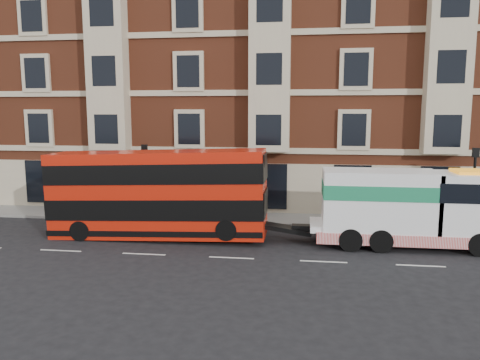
% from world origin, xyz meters
% --- Properties ---
extents(ground, '(120.00, 120.00, 0.00)m').
position_xyz_m(ground, '(0.00, 0.00, 0.00)').
color(ground, black).
rests_on(ground, ground).
extents(sidewalk, '(90.00, 3.00, 0.15)m').
position_xyz_m(sidewalk, '(0.00, 7.50, 0.07)').
color(sidewalk, slate).
rests_on(sidewalk, ground).
extents(victorian_terrace, '(45.00, 12.00, 20.40)m').
position_xyz_m(victorian_terrace, '(0.50, 15.00, 10.07)').
color(victorian_terrace, brown).
rests_on(victorian_terrace, ground).
extents(lamp_post_west, '(0.35, 0.15, 4.35)m').
position_xyz_m(lamp_post_west, '(-6.00, 6.20, 2.68)').
color(lamp_post_west, black).
rests_on(lamp_post_west, sidewalk).
extents(lamp_post_east, '(0.35, 0.15, 4.35)m').
position_xyz_m(lamp_post_east, '(12.00, 6.20, 2.68)').
color(lamp_post_east, black).
rests_on(lamp_post_east, sidewalk).
extents(double_decker_bus, '(10.90, 2.50, 4.41)m').
position_xyz_m(double_decker_bus, '(-4.20, 2.84, 2.34)').
color(double_decker_bus, red).
rests_on(double_decker_bus, ground).
extents(tow_truck, '(8.73, 2.58, 3.64)m').
position_xyz_m(tow_truck, '(7.86, 2.84, 1.93)').
color(tow_truck, white).
rests_on(tow_truck, ground).
extents(pedestrian, '(0.64, 0.44, 1.70)m').
position_xyz_m(pedestrian, '(-6.43, 6.92, 1.00)').
color(pedestrian, '#1B1932').
rests_on(pedestrian, sidewalk).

